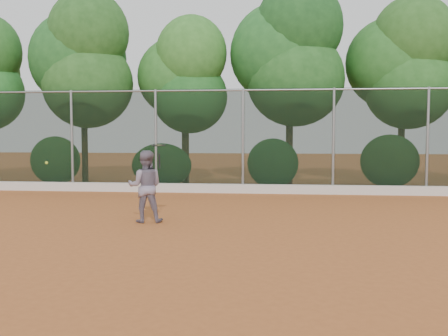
# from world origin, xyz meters

# --- Properties ---
(ground) EXTENTS (80.00, 80.00, 0.00)m
(ground) POSITION_xyz_m (0.00, 0.00, 0.00)
(ground) COLOR #A35526
(ground) RESTS_ON ground
(concrete_curb) EXTENTS (24.00, 0.20, 0.30)m
(concrete_curb) POSITION_xyz_m (0.00, 6.82, 0.15)
(concrete_curb) COLOR beige
(concrete_curb) RESTS_ON ground
(tennis_player) EXTENTS (0.88, 0.74, 1.62)m
(tennis_player) POSITION_xyz_m (-1.80, 1.13, 0.81)
(tennis_player) COLOR slate
(tennis_player) RESTS_ON ground
(chainlink_fence) EXTENTS (24.09, 0.09, 3.50)m
(chainlink_fence) POSITION_xyz_m (-0.00, 7.00, 1.86)
(chainlink_fence) COLOR black
(chainlink_fence) RESTS_ON ground
(foliage_backdrop) EXTENTS (23.70, 3.63, 7.55)m
(foliage_backdrop) POSITION_xyz_m (-0.55, 8.98, 4.40)
(foliage_backdrop) COLOR #412A19
(foliage_backdrop) RESTS_ON ground
(tennis_racket) EXTENTS (0.41, 0.41, 0.53)m
(tennis_racket) POSITION_xyz_m (-1.47, 1.08, 1.70)
(tennis_racket) COLOR black
(tennis_racket) RESTS_ON ground
(tennis_ball_in_flight) EXTENTS (0.06, 0.06, 0.06)m
(tennis_ball_in_flight) POSITION_xyz_m (-3.85, 0.56, 1.37)
(tennis_ball_in_flight) COLOR #CAE032
(tennis_ball_in_flight) RESTS_ON ground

